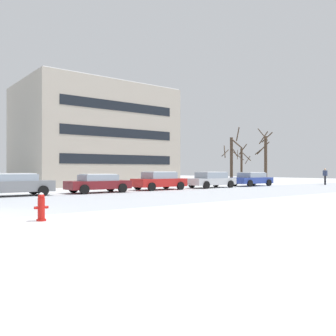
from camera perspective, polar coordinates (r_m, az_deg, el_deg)
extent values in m
cylinder|color=red|center=(12.34, -19.16, -7.67)|extent=(0.30, 0.30, 0.06)
cylinder|color=red|center=(12.29, -19.16, -5.99)|extent=(0.22, 0.22, 0.66)
sphere|color=red|center=(12.26, -19.16, -4.25)|extent=(0.21, 0.21, 0.21)
cylinder|color=red|center=(12.24, -19.87, -5.86)|extent=(0.12, 0.09, 0.09)
cylinder|color=red|center=(12.34, -18.45, -5.82)|extent=(0.12, 0.09, 0.09)
sphere|color=white|center=(12.26, -19.16, -3.99)|extent=(0.15, 0.15, 0.15)
cube|color=slate|center=(24.07, -22.89, -2.64)|extent=(4.51, 1.92, 0.66)
cube|color=#8C99A8|center=(24.05, -22.89, -1.38)|extent=(2.49, 1.74, 0.40)
cube|color=white|center=(24.05, -22.89, -0.83)|extent=(2.26, 1.61, 0.06)
cylinder|color=black|center=(25.38, -20.23, -3.15)|extent=(0.64, 0.23, 0.64)
cylinder|color=black|center=(23.59, -18.89, -3.38)|extent=(0.64, 0.23, 0.64)
cube|color=maroon|center=(25.84, -10.84, -2.59)|extent=(4.42, 1.80, 0.57)
cube|color=#8C99A8|center=(25.82, -10.84, -1.50)|extent=(2.44, 1.63, 0.42)
cube|color=white|center=(25.82, -10.84, -0.97)|extent=(2.22, 1.51, 0.06)
cylinder|color=black|center=(27.29, -8.98, -2.96)|extent=(0.64, 0.23, 0.64)
cylinder|color=black|center=(25.74, -7.11, -3.12)|extent=(0.64, 0.23, 0.64)
cylinder|color=black|center=(26.06, -14.53, -3.08)|extent=(0.64, 0.23, 0.64)
cylinder|color=black|center=(24.44, -12.92, -3.28)|extent=(0.64, 0.23, 0.64)
cube|color=red|center=(29.02, -1.38, -2.28)|extent=(4.31, 1.95, 0.62)
cube|color=#8C99A8|center=(29.01, -1.38, -1.16)|extent=(2.38, 1.77, 0.51)
cube|color=white|center=(29.01, -1.38, -0.60)|extent=(2.17, 1.63, 0.06)
cylinder|color=black|center=(30.63, -0.32, -2.66)|extent=(0.64, 0.23, 0.64)
cylinder|color=black|center=(29.12, 1.95, -2.78)|extent=(0.64, 0.23, 0.64)
cylinder|color=black|center=(29.05, -4.72, -2.79)|extent=(0.64, 0.23, 0.64)
cylinder|color=black|center=(27.45, -2.56, -2.94)|extent=(0.64, 0.23, 0.64)
cube|color=silver|center=(32.42, 6.77, -2.10)|extent=(4.54, 1.88, 0.58)
cube|color=#8C99A8|center=(32.41, 6.77, -1.13)|extent=(2.51, 1.70, 0.51)
cube|color=white|center=(32.41, 6.77, -0.63)|extent=(2.28, 1.57, 0.06)
cylinder|color=black|center=(34.12, 7.46, -2.40)|extent=(0.64, 0.23, 0.64)
cylinder|color=black|center=(32.83, 9.73, -2.49)|extent=(0.64, 0.23, 0.64)
cylinder|color=black|center=(32.12, 3.74, -2.54)|extent=(0.64, 0.23, 0.64)
cylinder|color=black|center=(30.75, 6.00, -2.65)|extent=(0.64, 0.23, 0.64)
cube|color=#283D93|center=(36.52, 12.93, -1.89)|extent=(4.32, 1.93, 0.57)
cube|color=#8C99A8|center=(36.50, 12.93, -1.09)|extent=(2.39, 1.75, 0.45)
cube|color=white|center=(36.50, 12.93, -0.69)|extent=(2.17, 1.62, 0.06)
cylinder|color=black|center=(38.20, 13.18, -2.16)|extent=(0.64, 0.23, 0.64)
cylinder|color=black|center=(37.02, 15.45, -2.22)|extent=(0.64, 0.23, 0.64)
cylinder|color=black|center=(36.10, 10.35, -2.28)|extent=(0.64, 0.23, 0.64)
cylinder|color=black|center=(34.84, 12.66, -2.35)|extent=(0.64, 0.23, 0.64)
cylinder|color=black|center=(41.84, 23.27, -1.77)|extent=(0.14, 0.14, 0.95)
cylinder|color=black|center=(41.44, 23.34, -1.78)|extent=(0.14, 0.14, 0.95)
cube|color=#2D3856|center=(41.63, 23.30, -0.74)|extent=(0.34, 0.44, 0.56)
sphere|color=tan|center=(41.62, 23.30, -0.20)|extent=(0.22, 0.22, 0.22)
cylinder|color=#423326|center=(41.32, 11.40, 0.28)|extent=(0.25, 0.25, 3.95)
cylinder|color=#423326|center=(41.36, 10.78, 2.07)|extent=(0.77, 0.64, 1.12)
cylinder|color=#423326|center=(41.80, 11.59, 2.87)|extent=(0.47, 0.95, 1.22)
cylinder|color=#423326|center=(41.58, 12.31, 1.23)|extent=(0.77, 1.31, 0.87)
cylinder|color=#423326|center=(40.74, 10.87, 1.90)|extent=(0.32, 1.47, 1.05)
cylinder|color=#423326|center=(40.90, 12.16, 1.73)|extent=(1.45, 0.14, 0.90)
cylinder|color=#423326|center=(43.97, 14.99, 1.25)|extent=(0.36, 0.36, 5.49)
cylinder|color=#423326|center=(43.60, 14.57, 5.07)|extent=(0.25, 1.34, 1.51)
cylinder|color=#423326|center=(44.72, 14.63, 3.04)|extent=(1.41, 0.91, 1.55)
cylinder|color=#423326|center=(44.58, 14.67, 4.60)|extent=(1.10, 0.62, 1.53)
cylinder|color=#423326|center=(44.68, 14.31, 2.78)|extent=(1.73, 0.54, 1.24)
cylinder|color=#423326|center=(44.72, 15.20, 4.65)|extent=(0.61, 1.30, 1.22)
cylinder|color=#423326|center=(39.18, 9.87, 1.07)|extent=(0.32, 0.32, 5.00)
cylinder|color=#423326|center=(39.16, 8.83, 2.55)|extent=(1.09, 1.16, 1.39)
cylinder|color=#423326|center=(38.72, 10.67, 3.77)|extent=(1.61, 0.22, 0.99)
cylinder|color=#423326|center=(39.56, 8.91, 2.33)|extent=(1.50, 0.46, 0.83)
cylinder|color=#423326|center=(38.98, 10.46, 2.31)|extent=(1.00, 0.31, 0.82)
cylinder|color=#423326|center=(39.47, 10.83, 5.18)|extent=(0.97, 1.21, 1.39)
cube|color=#B2A899|center=(40.79, -11.45, 4.78)|extent=(15.25, 11.12, 10.35)
cube|color=white|center=(41.57, -11.44, 11.98)|extent=(14.95, 10.90, 0.10)
cube|color=black|center=(35.75, -7.43, 1.33)|extent=(12.20, 0.04, 0.90)
cube|color=black|center=(35.91, -7.43, 5.46)|extent=(12.20, 0.04, 0.90)
cube|color=black|center=(36.26, -7.43, 9.53)|extent=(12.20, 0.04, 0.90)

